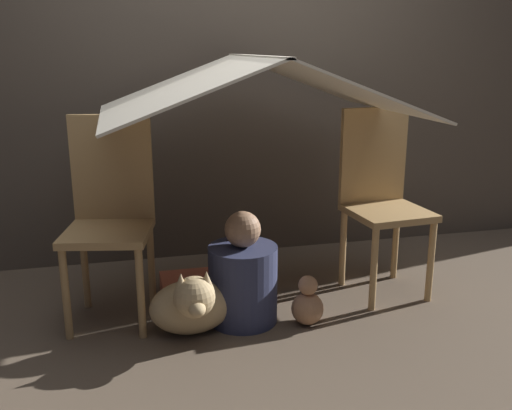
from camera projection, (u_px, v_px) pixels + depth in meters
ground_plane at (267, 325)px, 2.79m from camera, size 8.80×8.80×0.00m
wall_back at (223, 58)px, 3.47m from camera, size 7.00×0.05×2.50m
chair_left at (110, 211)px, 2.76m from camera, size 0.47×0.47×1.00m
chair_right at (381, 194)px, 3.09m from camera, size 0.43×0.43×1.00m
sheet_canopy at (256, 85)px, 2.69m from camera, size 1.46×1.12×0.28m
person_front at (243, 278)px, 2.78m from camera, size 0.34×0.34×0.56m
dog at (192, 304)px, 2.64m from camera, size 0.39×0.39×0.36m
floor_cushion at (200, 287)px, 3.10m from camera, size 0.41×0.33×0.10m
plush_toy at (307, 304)px, 2.78m from camera, size 0.16×0.16×0.25m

